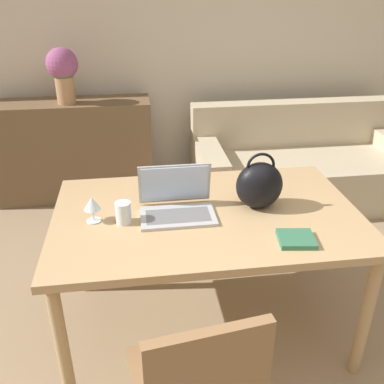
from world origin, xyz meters
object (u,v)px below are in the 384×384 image
at_px(couch, 300,169).
at_px(handbag, 259,185).
at_px(wine_glass, 92,205).
at_px(flower_vase, 63,70).
at_px(drinking_glass, 123,213).
at_px(laptop, 176,201).

xyz_separation_m(couch, handbag, (-0.84, -1.47, 0.61)).
xyz_separation_m(wine_glass, flower_vase, (-0.32, 1.76, 0.30)).
distance_m(drinking_glass, flower_vase, 1.89).
xyz_separation_m(couch, wine_glass, (-1.68, -1.50, 0.57)).
height_order(laptop, flower_vase, flower_vase).
bearing_deg(laptop, drinking_glass, -165.01).
bearing_deg(wine_glass, couch, 41.85).
distance_m(laptop, handbag, 0.43).
relative_size(couch, drinking_glass, 17.41).
xyz_separation_m(drinking_glass, flower_vase, (-0.47, 1.80, 0.34)).
relative_size(handbag, flower_vase, 0.67).
relative_size(laptop, wine_glass, 2.85).
height_order(couch, flower_vase, flower_vase).
bearing_deg(wine_glass, laptop, 5.20).
bearing_deg(flower_vase, wine_glass, -79.76).
xyz_separation_m(laptop, drinking_glass, (-0.26, -0.07, -0.01)).
height_order(drinking_glass, flower_vase, flower_vase).
bearing_deg(flower_vase, handbag, -56.35).
height_order(couch, handbag, handbag).
xyz_separation_m(couch, flower_vase, (-2.00, 0.26, 0.88)).
relative_size(couch, flower_vase, 4.21).
height_order(couch, laptop, laptop).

